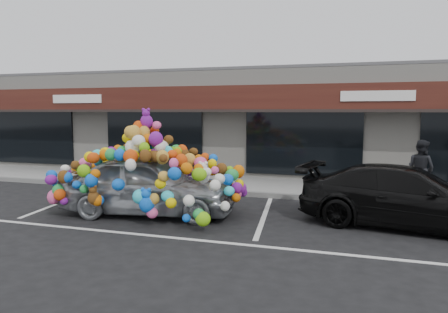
% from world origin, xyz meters
% --- Properties ---
extents(ground, '(90.00, 90.00, 0.00)m').
position_xyz_m(ground, '(0.00, 0.00, 0.00)').
color(ground, black).
rests_on(ground, ground).
extents(shop_building, '(24.00, 7.20, 4.31)m').
position_xyz_m(shop_building, '(0.00, 8.44, 2.16)').
color(shop_building, beige).
rests_on(shop_building, ground).
extents(sidewalk, '(26.00, 3.00, 0.15)m').
position_xyz_m(sidewalk, '(0.00, 4.00, 0.07)').
color(sidewalk, gray).
rests_on(sidewalk, ground).
extents(kerb, '(26.00, 0.18, 0.16)m').
position_xyz_m(kerb, '(0.00, 2.50, 0.07)').
color(kerb, slate).
rests_on(kerb, ground).
extents(parking_stripe_left, '(0.73, 4.37, 0.01)m').
position_xyz_m(parking_stripe_left, '(-3.20, 0.20, 0.00)').
color(parking_stripe_left, silver).
rests_on(parking_stripe_left, ground).
extents(parking_stripe_mid, '(0.73, 4.37, 0.01)m').
position_xyz_m(parking_stripe_mid, '(2.80, 0.20, 0.00)').
color(parking_stripe_mid, silver).
rests_on(parking_stripe_mid, ground).
extents(lane_line, '(14.00, 0.12, 0.01)m').
position_xyz_m(lane_line, '(2.00, -2.30, 0.00)').
color(lane_line, silver).
rests_on(lane_line, ground).
extents(toy_car, '(3.22, 4.99, 2.77)m').
position_xyz_m(toy_car, '(-0.04, -0.60, 0.94)').
color(toy_car, '#A1A9AC').
rests_on(toy_car, ground).
extents(black_sedan, '(2.72, 5.07, 1.40)m').
position_xyz_m(black_sedan, '(6.12, 0.15, 0.70)').
color(black_sedan, black).
rests_on(black_sedan, ground).
extents(pedestrian_b, '(1.03, 1.02, 1.68)m').
position_xyz_m(pedestrian_b, '(6.71, 3.10, 0.99)').
color(pedestrian_b, black).
rests_on(pedestrian_b, sidewalk).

